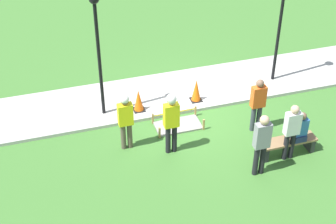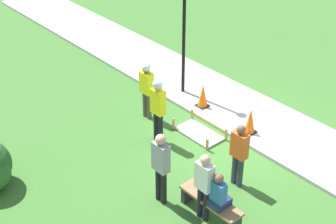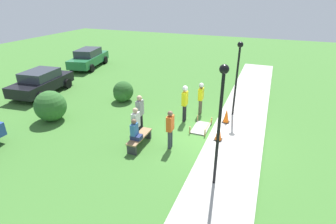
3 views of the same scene
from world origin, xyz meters
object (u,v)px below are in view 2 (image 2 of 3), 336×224
traffic_cone_far_patch (203,96)px  worker_supervisor (158,104)px  worker_assistant (147,86)px  bystander_in_orange_shirt (239,152)px  bystander_in_white_shirt (161,164)px  bystander_in_gray_shirt (204,183)px  lamppost_near (184,15)px  park_bench (211,204)px  traffic_cone_near_patch (250,121)px  person_seated_on_bench (219,194)px

traffic_cone_far_patch → worker_supervisor: worker_supervisor is taller
worker_assistant → bystander_in_orange_shirt: 3.75m
worker_assistant → bystander_in_white_shirt: (-3.01, 2.03, 0.02)m
bystander_in_gray_shirt → lamppost_near: bearing=-37.9°
worker_assistant → bystander_in_orange_shirt: size_ratio=1.03×
park_bench → bystander_in_gray_shirt: bearing=69.5°
worker_assistant → bystander_in_white_shirt: size_ratio=0.95×
bystander_in_orange_shirt → traffic_cone_near_patch: bearing=-56.8°
person_seated_on_bench → worker_assistant: size_ratio=0.51×
bystander_in_gray_shirt → lamppost_near: lamppost_near is taller
traffic_cone_near_patch → worker_supervisor: size_ratio=0.39×
traffic_cone_near_patch → worker_supervisor: bearing=54.7°
traffic_cone_far_patch → bystander_in_white_shirt: (-2.28, 3.55, 0.60)m
lamppost_near → bystander_in_white_shirt: bearing=131.8°
worker_assistant → traffic_cone_far_patch: bearing=-115.7°
worker_supervisor → worker_assistant: size_ratio=1.08×
park_bench → bystander_in_white_shirt: bystander_in_white_shirt is taller
worker_assistant → bystander_in_orange_shirt: (-3.74, 0.28, -0.08)m
traffic_cone_far_patch → traffic_cone_near_patch: bearing=179.9°
park_bench → bystander_in_orange_shirt: 1.44m
bystander_in_gray_shirt → worker_supervisor: bearing=-22.1°
traffic_cone_far_patch → bystander_in_white_shirt: bystander_in_white_shirt is taller
traffic_cone_far_patch → bystander_in_orange_shirt: size_ratio=0.42×
traffic_cone_near_patch → bystander_in_gray_shirt: (-1.47, 3.22, 0.51)m
traffic_cone_far_patch → bystander_in_white_shirt: 4.26m
bystander_in_gray_shirt → traffic_cone_near_patch: bearing=-65.4°
worker_supervisor → lamppost_near: lamppost_near is taller
bystander_in_orange_shirt → bystander_in_gray_shirt: 1.45m
traffic_cone_near_patch → lamppost_near: 3.57m
bystander_in_orange_shirt → person_seated_on_bench: bearing=115.4°
traffic_cone_near_patch → worker_supervisor: (1.44, 2.04, 0.67)m
bystander_in_white_shirt → bystander_in_orange_shirt: bearing=-112.6°
worker_supervisor → bystander_in_gray_shirt: (-2.91, 1.18, -0.17)m
person_seated_on_bench → worker_assistant: (4.35, -1.58, 0.21)m
traffic_cone_far_patch → bystander_in_orange_shirt: bystander_in_orange_shirt is taller
person_seated_on_bench → worker_supervisor: worker_supervisor is taller
traffic_cone_near_patch → park_bench: 3.41m
traffic_cone_near_patch → person_seated_on_bench: bearing=120.1°
worker_supervisor → bystander_in_gray_shirt: worker_supervisor is taller
bystander_in_orange_shirt → worker_supervisor: bearing=5.2°
worker_supervisor → traffic_cone_far_patch: bearing=-79.2°
worker_supervisor → bystander_in_white_shirt: (-1.89, 1.51, -0.08)m
person_seated_on_bench → lamppost_near: size_ratio=0.24×
worker_assistant → bystander_in_orange_shirt: worker_assistant is taller
traffic_cone_far_patch → person_seated_on_bench: size_ratio=0.79×
traffic_cone_near_patch → traffic_cone_far_patch: traffic_cone_near_patch is taller
bystander_in_orange_shirt → bystander_in_gray_shirt: (-0.29, 1.42, 0.02)m
traffic_cone_far_patch → park_bench: size_ratio=0.45×
bystander_in_gray_shirt → lamppost_near: size_ratio=0.45×
person_seated_on_bench → bystander_in_gray_shirt: size_ratio=0.52×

